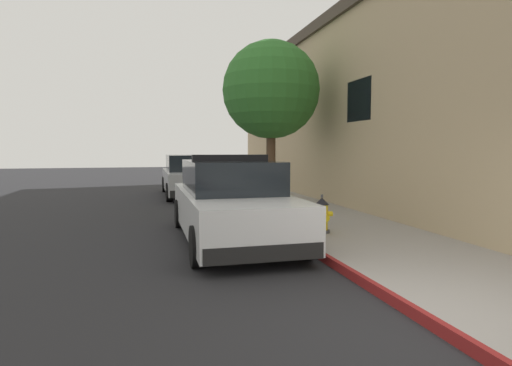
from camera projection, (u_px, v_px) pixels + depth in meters
ground_plane at (81, 213)px, 12.60m from camera, size 31.70×60.00×0.20m
sidewalk_pavement at (275, 201)px, 14.09m from camera, size 2.73×60.00×0.13m
curb_painted_edge at (234, 203)px, 13.73m from camera, size 0.08×60.00×0.13m
storefront_building at (471, 107)px, 12.17m from camera, size 7.36×25.52×5.96m
police_cruiser at (231, 203)px, 8.30m from camera, size 1.94×4.84×1.68m
parked_car_silver_ahead at (190, 176)px, 16.34m from camera, size 1.94×4.84×1.56m
fire_hydrant at (322, 215)px, 8.43m from camera, size 0.44×0.40×0.76m
street_tree at (271, 90)px, 12.73m from camera, size 2.91×2.91×4.87m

